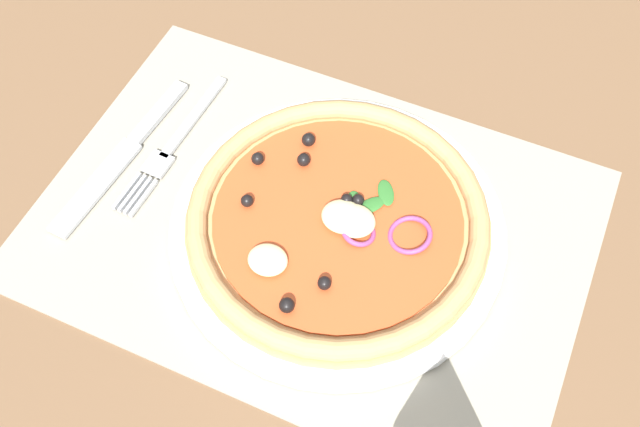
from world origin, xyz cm
name	(u,v)px	position (x,y,z in cm)	size (l,w,h in cm)	color
ground_plane	(313,233)	(0.00, 0.00, -1.20)	(190.00, 140.00, 2.40)	brown
placemat	(313,225)	(0.00, 0.00, 0.20)	(48.33, 34.04, 0.40)	gray
plate	(336,233)	(-2.41, 0.38, 0.95)	(29.52, 29.52, 1.11)	white
pizza	(336,223)	(-2.41, 0.40, 2.58)	(26.48, 26.48, 2.58)	tan
fork	(169,149)	(15.80, -1.93, 0.62)	(2.43, 18.05, 0.44)	#B2B5BA
knife	(122,156)	(19.48, 0.59, 0.65)	(3.14, 20.07, 0.62)	#B2B5BA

